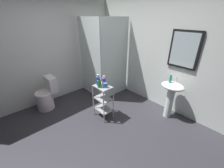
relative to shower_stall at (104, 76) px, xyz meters
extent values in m
cube|color=#302F36|center=(1.21, -1.22, -0.47)|extent=(4.20, 4.20, 0.02)
cube|color=silver|center=(1.21, 0.63, 0.79)|extent=(4.20, 0.10, 2.50)
cube|color=black|center=(1.79, 0.56, 0.96)|extent=(0.56, 0.03, 0.72)
cube|color=silver|center=(1.79, 0.54, 0.96)|extent=(0.48, 0.01, 0.64)
cube|color=silver|center=(-0.64, -1.22, 0.79)|extent=(0.10, 4.20, 2.50)
cube|color=white|center=(-0.10, 0.10, -0.41)|extent=(0.90, 0.90, 0.10)
cube|color=silver|center=(-0.10, -0.35, 0.59)|extent=(0.90, 0.02, 1.90)
cube|color=silver|center=(0.35, 0.10, 0.59)|extent=(0.02, 0.90, 1.90)
cylinder|color=silver|center=(0.35, -0.35, 0.59)|extent=(0.04, 0.04, 1.90)
cylinder|color=silver|center=(-0.10, 0.10, -0.36)|extent=(0.08, 0.08, 0.00)
cylinder|color=white|center=(1.83, 0.30, -0.12)|extent=(0.15, 0.15, 0.68)
ellipsoid|color=white|center=(1.83, 0.30, 0.28)|extent=(0.46, 0.37, 0.13)
cylinder|color=silver|center=(1.83, 0.42, 0.40)|extent=(0.03, 0.03, 0.10)
cylinder|color=white|center=(-0.27, -1.58, -0.26)|extent=(0.37, 0.37, 0.40)
torus|color=white|center=(-0.27, -1.58, -0.05)|extent=(0.37, 0.37, 0.04)
cube|color=white|center=(-0.27, -1.36, 0.12)|extent=(0.35, 0.17, 0.36)
cylinder|color=silver|center=(0.70, -0.87, -0.09)|extent=(0.02, 0.02, 0.74)
cylinder|color=silver|center=(1.06, -0.87, -0.09)|extent=(0.02, 0.02, 0.74)
cylinder|color=silver|center=(0.70, -0.61, -0.09)|extent=(0.02, 0.02, 0.74)
cylinder|color=silver|center=(1.06, -0.61, -0.09)|extent=(0.02, 0.02, 0.74)
cube|color=#99999E|center=(0.88, -0.74, -0.28)|extent=(0.36, 0.26, 0.02)
cube|color=#99999E|center=(0.88, -0.74, -0.01)|extent=(0.36, 0.26, 0.02)
cube|color=#99999E|center=(0.88, -0.74, 0.27)|extent=(0.36, 0.26, 0.02)
cylinder|color=#2DBC99|center=(1.76, 0.29, 0.41)|extent=(0.05, 0.05, 0.13)
cylinder|color=black|center=(1.76, 0.29, 0.49)|extent=(0.03, 0.03, 0.03)
cylinder|color=#2E9552|center=(0.87, -0.81, 0.35)|extent=(0.08, 0.08, 0.15)
cylinder|color=black|center=(0.87, -0.81, 0.44)|extent=(0.04, 0.04, 0.03)
cylinder|color=blue|center=(0.78, -0.77, 0.37)|extent=(0.07, 0.07, 0.18)
cylinder|color=white|center=(0.78, -0.77, 0.49)|extent=(0.04, 0.04, 0.05)
cylinder|color=purple|center=(0.85, -0.67, 0.35)|extent=(0.08, 0.08, 0.15)
cylinder|color=silver|center=(0.85, -0.67, 0.45)|extent=(0.04, 0.04, 0.04)
cylinder|color=#3870B2|center=(0.95, -0.73, 0.32)|extent=(0.08, 0.08, 0.09)
camera|label=1|loc=(2.86, -2.28, 1.56)|focal=22.45mm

